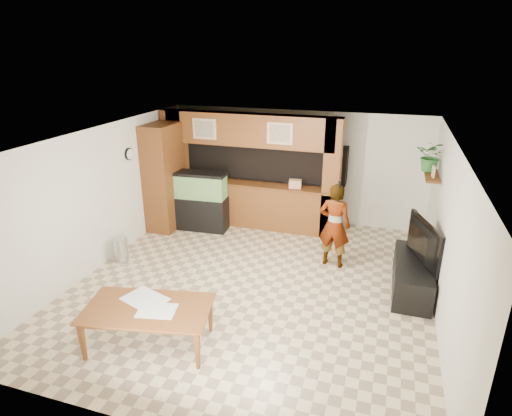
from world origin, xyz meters
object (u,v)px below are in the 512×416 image
(television, at_px, (417,242))
(dining_table, at_px, (149,328))
(pantry_cabinet, at_px, (164,177))
(person, at_px, (334,225))
(aquarium, at_px, (200,202))

(television, distance_m, dining_table, 4.46)
(television, bearing_deg, pantry_cabinet, 57.62)
(person, bearing_deg, pantry_cabinet, -2.98)
(pantry_cabinet, xyz_separation_m, dining_table, (1.83, -3.89, -0.89))
(pantry_cabinet, height_order, aquarium, pantry_cabinet)
(dining_table, bearing_deg, pantry_cabinet, 103.80)
(aquarium, distance_m, television, 4.73)
(pantry_cabinet, bearing_deg, person, -10.31)
(pantry_cabinet, bearing_deg, dining_table, -64.77)
(pantry_cabinet, relative_size, television, 1.92)
(television, bearing_deg, aquarium, 54.27)
(television, xyz_separation_m, person, (-1.43, 0.50, -0.09))
(aquarium, distance_m, person, 3.22)
(pantry_cabinet, distance_m, dining_table, 4.40)
(pantry_cabinet, xyz_separation_m, person, (3.92, -0.71, -0.38))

